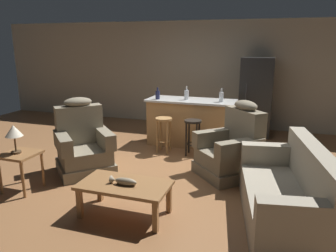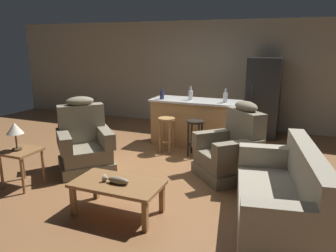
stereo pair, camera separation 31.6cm
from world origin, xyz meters
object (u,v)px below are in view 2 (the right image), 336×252
object	(u,v)px
refrigerator	(263,98)
bar_stool_left	(166,128)
end_table	(21,156)
table_lamp	(15,130)
bottle_short_amber	(162,95)
bottle_tall_green	(225,97)
couch	(282,199)
recliner_near_lamp	(85,144)
recliner_near_island	(232,151)
bar_stool_right	(195,131)
coffee_table	(118,186)
bottle_wine_dark	(191,95)
kitchen_island	(195,123)
fish_figurine	(116,180)

from	to	relation	value
refrigerator	bar_stool_left	bearing A→B (deg)	-130.59
end_table	table_lamp	xyz separation A→B (m)	(-0.04, -0.02, 0.41)
bottle_short_amber	bottle_tall_green	bearing A→B (deg)	4.66
couch	recliner_near_lamp	world-z (taller)	recliner_near_lamp
recliner_near_island	bar_stool_right	size ratio (longest dim) A/B	1.76
recliner_near_lamp	bottle_tall_green	distance (m)	2.77
coffee_table	bar_stool_left	size ratio (longest dim) A/B	1.62
recliner_near_island	bar_stool_left	distance (m)	1.58
table_lamp	end_table	bearing A→B (deg)	29.14
bottle_short_amber	recliner_near_island	bearing A→B (deg)	-35.02
coffee_table	bottle_wine_dark	bearing A→B (deg)	91.26
kitchen_island	bottle_short_amber	xyz separation A→B (m)	(-0.66, -0.16, 0.56)
table_lamp	coffee_table	bearing A→B (deg)	-5.12
recliner_near_lamp	bottle_tall_green	bearing A→B (deg)	89.45
fish_figurine	bar_stool_right	xyz separation A→B (m)	(0.23, 2.46, 0.01)
table_lamp	bottle_tall_green	distance (m)	3.72
coffee_table	couch	distance (m)	1.94
recliner_near_island	kitchen_island	size ratio (longest dim) A/B	0.67
bar_stool_left	coffee_table	bearing A→B (deg)	-81.82
coffee_table	recliner_near_island	bearing A→B (deg)	58.11
recliner_near_island	bottle_wine_dark	size ratio (longest dim) A/B	4.38
bottle_tall_green	bottle_short_amber	size ratio (longest dim) A/B	1.11
fish_figurine	end_table	distance (m)	1.74
kitchen_island	bottle_short_amber	world-z (taller)	bottle_short_amber
end_table	kitchen_island	world-z (taller)	kitchen_island
refrigerator	bottle_wine_dark	size ratio (longest dim) A/B	6.43
refrigerator	bottle_wine_dark	distance (m)	1.79
table_lamp	recliner_near_island	bearing A→B (deg)	28.73
couch	bar_stool_left	distance (m)	2.98
coffee_table	recliner_near_island	xyz separation A→B (m)	(1.06, 1.70, 0.06)
kitchen_island	table_lamp	bearing A→B (deg)	-121.58
kitchen_island	bar_stool_right	world-z (taller)	kitchen_island
recliner_near_island	refrigerator	distance (m)	2.60
refrigerator	recliner_near_lamp	bearing A→B (deg)	-128.63
couch	fish_figurine	bearing A→B (deg)	4.19
recliner_near_island	bar_stool_left	size ratio (longest dim) A/B	1.76
recliner_near_island	refrigerator	xyz separation A→B (m)	(0.16, 2.55, 0.46)
refrigerator	kitchen_island	bearing A→B (deg)	-134.91
kitchen_island	bar_stool_right	bearing A→B (deg)	-71.95
bar_stool_left	bottle_wine_dark	xyz separation A→B (m)	(0.28, 0.59, 0.58)
fish_figurine	bottle_tall_green	xyz separation A→B (m)	(0.64, 3.03, 0.59)
bar_stool_left	bottle_short_amber	world-z (taller)	bottle_short_amber
end_table	refrigerator	world-z (taller)	refrigerator
recliner_near_lamp	recliner_near_island	distance (m)	2.42
recliner_near_lamp	refrigerator	size ratio (longest dim) A/B	0.68
refrigerator	bottle_short_amber	distance (m)	2.31
couch	recliner_near_lamp	bearing A→B (deg)	-22.12
kitchen_island	bottle_wine_dark	bearing A→B (deg)	-156.69
recliner_near_island	table_lamp	size ratio (longest dim) A/B	2.93
recliner_near_island	kitchen_island	bearing A→B (deg)	-96.10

